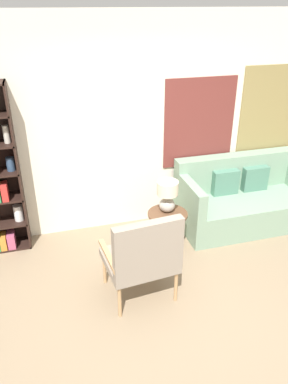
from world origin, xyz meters
The scene contains 6 objects.
ground_plane centered at (0.00, 0.00, 0.00)m, with size 14.00×14.00×0.00m, color #847056.
wall_back centered at (0.07, 2.03, 1.35)m, with size 6.40×0.08×2.70m.
armchair centered at (-0.19, 0.47, 0.57)m, with size 0.74×0.67×1.00m.
couch centered at (1.53, 1.59, 0.33)m, with size 1.76×0.86×0.90m.
side_table centered at (0.33, 1.26, 0.44)m, with size 0.48×0.48×0.50m.
table_lamp centered at (0.34, 1.31, 0.73)m, with size 0.25×0.25×0.39m.
Camera 1 is at (-1.00, -2.37, 2.77)m, focal length 35.00 mm.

